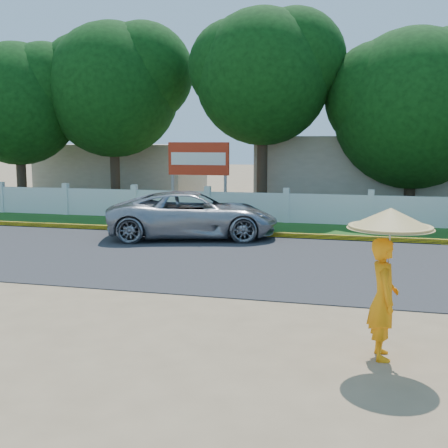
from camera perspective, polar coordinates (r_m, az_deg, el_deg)
name	(u,v)px	position (r m, az deg, el deg)	size (l,w,h in m)	color
ground	(196,313)	(10.08, -2.86, -8.97)	(120.00, 120.00, 0.00)	#9E8460
road	(248,260)	(14.30, 2.50, -3.68)	(60.00, 7.00, 0.02)	#38383A
grass_verge	(280,229)	(19.38, 5.71, -0.47)	(60.00, 3.50, 0.03)	#2D601E
curb	(272,235)	(17.71, 4.87, -1.10)	(40.00, 0.18, 0.16)	yellow
fence	(286,208)	(20.73, 6.34, 1.60)	(40.00, 0.10, 1.10)	silver
building_near	(371,171)	(27.21, 14.72, 5.23)	(10.00, 6.00, 3.20)	#B7AD99
building_far	(123,171)	(31.02, -10.18, 5.37)	(8.00, 5.00, 2.80)	#B7AD99
vehicle	(193,215)	(17.51, -3.16, 0.96)	(2.42, 5.24, 1.46)	#9FA1A7
monk_with_parasol	(387,261)	(8.02, 16.20, -3.65)	(1.17, 1.17, 2.12)	orange
billboard	(199,163)	(22.47, -2.60, 6.24)	(2.50, 0.13, 2.95)	gray
tree_row	(410,88)	(23.56, 18.34, 12.94)	(37.95, 7.81, 9.07)	#473828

